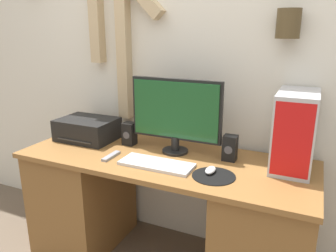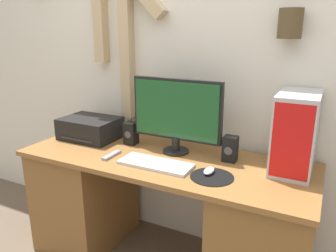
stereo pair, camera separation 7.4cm
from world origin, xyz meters
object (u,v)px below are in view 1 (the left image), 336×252
Objects in this scene: computer_tower at (295,131)px; monitor at (176,112)px; remote_control at (111,156)px; speaker_right at (230,148)px; keyboard at (156,164)px; printer at (87,129)px; speaker_left at (129,134)px; mouse at (211,170)px.

monitor is at bearing -175.81° from computer_tower.
remote_control is (-1.00, -0.29, -0.21)m from computer_tower.
speaker_right is at bearing -173.81° from computer_tower.
keyboard is 2.81× the size of speaker_right.
printer is (-0.66, -0.03, -0.18)m from monitor.
computer_tower is 2.85× the size of speaker_left.
monitor is 1.35× the size of computer_tower.
monitor reaches higher than speaker_right.
speaker_right reaches higher than remote_control.
mouse is 0.62m from remote_control.
computer_tower reaches higher than speaker_right.
monitor reaches higher than remote_control.
keyboard is 0.99× the size of computer_tower.
keyboard is at bearing -174.60° from mouse.
keyboard is at bearing -157.24° from computer_tower.
speaker_left is (-1.02, -0.05, -0.14)m from computer_tower.
computer_tower is at bearing 3.25° from printer.
computer_tower is (0.69, 0.05, -0.04)m from monitor.
monitor is 0.38m from speaker_left.
speaker_right is at bearing 78.55° from mouse.
monitor reaches higher than printer.
speaker_left reaches higher than keyboard.
computer_tower is 1.07m from remote_control.
speaker_left is at bearing -177.42° from computer_tower.
printer is 2.59× the size of speaker_left.
keyboard is 0.41m from speaker_left.
mouse is 0.23× the size of computer_tower.
speaker_left is 0.95× the size of remote_control.
speaker_right is at bearing 35.67° from keyboard.
mouse is at bearing -101.45° from speaker_right.
speaker_right reaches higher than printer.
keyboard is at bearing 0.41° from remote_control.
mouse is 0.24m from speaker_right.
computer_tower is (0.70, 0.29, 0.20)m from keyboard.
monitor is 0.68m from printer.
computer_tower is 1.10× the size of printer.
keyboard is at bearing -92.88° from monitor.
monitor is 3.86× the size of speaker_left.
printer is 0.41m from remote_control.
monitor is 0.39m from speaker_right.
printer reaches higher than keyboard.
remote_control is (-0.31, -0.00, -0.00)m from keyboard.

